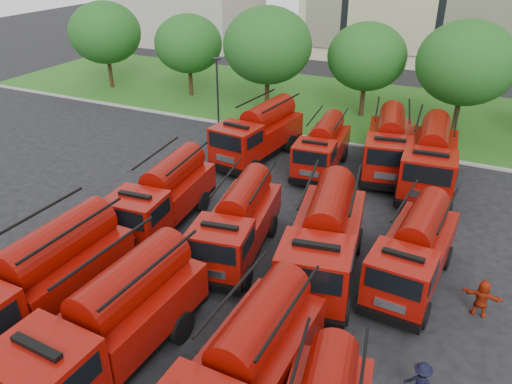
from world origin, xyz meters
TOP-DOWN VIEW (x-y plane):
  - ground at (0.00, 0.00)m, footprint 140.00×140.00m
  - lawn at (0.00, 26.00)m, footprint 70.00×16.00m
  - curb at (0.00, 17.90)m, footprint 70.00×0.30m
  - side_building at (-30.00, 44.00)m, footprint 18.00×12.00m
  - tree_0 at (-24.00, 22.00)m, footprint 6.30×6.30m
  - tree_1 at (-16.00, 23.00)m, footprint 5.71×5.71m
  - tree_2 at (-8.00, 21.50)m, footprint 6.72×6.72m
  - tree_3 at (-1.00, 24.00)m, footprint 5.88×5.88m
  - tree_4 at (6.00, 22.50)m, footprint 6.55×6.55m
  - lamp_post_0 at (-10.00, 17.20)m, footprint 0.60×0.25m
  - fire_truck_0 at (-5.60, -3.95)m, footprint 3.08×8.01m
  - fire_truck_1 at (-1.83, -4.48)m, footprint 3.16×7.87m
  - fire_truck_2 at (2.83, -4.20)m, footprint 2.83×7.38m
  - fire_truck_4 at (-5.55, 3.89)m, footprint 3.08×7.24m
  - fire_truck_5 at (-1.18, 3.24)m, footprint 3.41×7.13m
  - fire_truck_6 at (2.78, 3.35)m, footprint 3.92×8.06m
  - fire_truck_7 at (6.24, 4.34)m, footprint 2.87×6.93m
  - fire_truck_8 at (-4.87, 13.29)m, footprint 3.46×7.76m
  - fire_truck_9 at (-0.66, 13.36)m, footprint 2.84×6.66m
  - fire_truck_10 at (2.95, 14.93)m, footprint 3.85×7.81m
  - fire_truck_11 at (5.50, 13.67)m, footprint 3.34×7.98m
  - firefighter_4 at (-3.49, -3.45)m, footprint 1.11×1.04m
  - firefighter_5 at (8.98, 3.38)m, footprint 1.48×0.69m

SIDE VIEW (x-z plane):
  - ground at x=0.00m, z-range 0.00..0.00m
  - firefighter_4 at x=-3.49m, z-range -0.95..0.95m
  - firefighter_5 at x=8.98m, z-range -0.79..0.79m
  - lawn at x=0.00m, z-range 0.00..0.12m
  - curb at x=0.00m, z-range 0.00..0.14m
  - fire_truck_9 at x=-0.66m, z-range 0.01..2.96m
  - fire_truck_7 at x=6.24m, z-range 0.01..3.10m
  - fire_truck_5 at x=-1.18m, z-range 0.01..3.12m
  - fire_truck_4 at x=-5.55m, z-range 0.01..3.22m
  - fire_truck_2 at x=2.83m, z-range 0.01..3.34m
  - fire_truck_10 at x=2.95m, z-range 0.01..3.42m
  - fire_truck_8 at x=-4.87m, z-range 0.01..3.43m
  - fire_truck_6 at x=2.78m, z-range 0.01..3.53m
  - fire_truck_1 at x=-1.83m, z-range 0.01..3.54m
  - fire_truck_11 at x=5.50m, z-range 0.01..3.56m
  - fire_truck_0 at x=-5.60m, z-range 0.01..3.63m
  - lamp_post_0 at x=-10.00m, z-range 0.34..5.45m
  - tree_1 at x=-16.00m, z-range 1.06..8.04m
  - tree_3 at x=-1.00m, z-range 1.09..8.28m
  - side_building at x=-30.00m, z-range 0.00..10.00m
  - tree_0 at x=-24.00m, z-range 1.17..8.87m
  - tree_4 at x=6.00m, z-range 1.21..9.23m
  - tree_2 at x=-8.00m, z-range 1.25..9.46m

